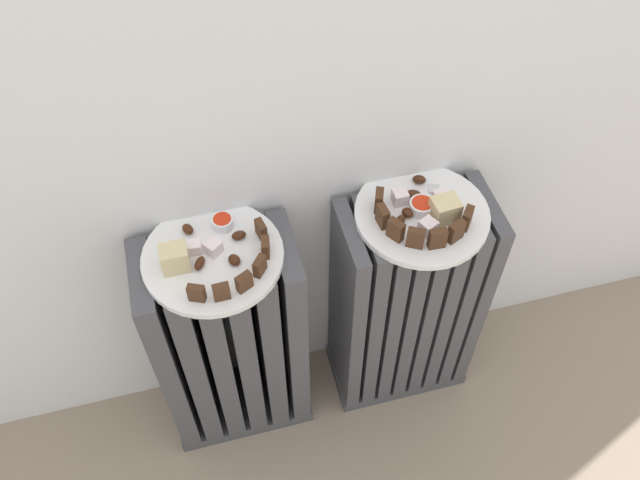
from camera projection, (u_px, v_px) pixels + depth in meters
The scene contains 35 objects.
radiator_left at pixel (231, 344), 1.36m from camera, with size 0.30×0.16×0.56m.
radiator_right at pixel (405, 305), 1.42m from camera, with size 0.30×0.16×0.56m.
plate_left at pixel (213, 257), 1.13m from camera, with size 0.24×0.24×0.01m, color white.
plate_right at pixel (422, 214), 1.19m from camera, with size 0.24×0.24×0.01m, color white.
dark_cake_slice_left_0 at pixel (196, 293), 1.06m from camera, with size 0.03×0.01×0.03m, color #472B19.
dark_cake_slice_left_1 at pixel (221, 292), 1.06m from camera, with size 0.03×0.01×0.03m, color #472B19.
dark_cake_slice_left_2 at pixel (244, 282), 1.07m from camera, with size 0.03×0.01×0.03m, color #472B19.
dark_cake_slice_left_3 at pixel (260, 266), 1.09m from camera, with size 0.03×0.01×0.03m, color #472B19.
dark_cake_slice_left_4 at pixel (266, 247), 1.12m from camera, with size 0.03×0.01×0.03m, color #472B19.
dark_cake_slice_left_5 at pixel (261, 230), 1.14m from camera, with size 0.03×0.01×0.03m, color #472B19.
marble_cake_slice_left_0 at pixel (175, 258), 1.09m from camera, with size 0.04×0.04×0.05m, color beige.
turkish_delight_left_0 at pixel (195, 247), 1.12m from camera, with size 0.02×0.02×0.02m, color white.
turkish_delight_left_1 at pixel (213, 248), 1.12m from camera, with size 0.02×0.02×0.02m, color white.
medjool_date_left_0 at pixel (239, 235), 1.14m from camera, with size 0.03×0.02×0.02m, color #3D1E0F.
medjool_date_left_1 at pixel (200, 263), 1.11m from camera, with size 0.03×0.01×0.01m, color #3D1E0F.
medjool_date_left_2 at pixel (188, 229), 1.15m from camera, with size 0.02×0.02×0.02m, color #3D1E0F.
medjool_date_left_3 at pixel (234, 260), 1.11m from camera, with size 0.02×0.02×0.01m, color #3D1E0F.
jam_bowl_left at pixel (223, 222), 1.16m from camera, with size 0.04×0.04×0.02m.
dark_cake_slice_right_0 at pixel (379, 200), 1.18m from camera, with size 0.03×0.01×0.04m, color #472B19.
dark_cake_slice_right_1 at pixel (383, 216), 1.15m from camera, with size 0.03×0.01×0.04m, color #472B19.
dark_cake_slice_right_2 at pixel (396, 230), 1.14m from camera, with size 0.03×0.01×0.04m, color #472B19.
dark_cake_slice_right_3 at pixel (416, 238), 1.12m from camera, with size 0.03×0.01×0.04m, color #472B19.
dark_cake_slice_right_4 at pixel (437, 239), 1.12m from camera, with size 0.03×0.01×0.04m, color #472B19.
dark_cake_slice_right_5 at pixel (456, 231), 1.13m from camera, with size 0.03×0.01×0.04m, color #472B19.
dark_cake_slice_right_6 at pixel (467, 218), 1.15m from camera, with size 0.03×0.01×0.04m, color #472B19.
marble_cake_slice_right_0 at pixel (445, 209), 1.16m from camera, with size 0.05×0.04×0.04m, color beige.
turkish_delight_right_0 at pixel (440, 198), 1.19m from camera, with size 0.02×0.02×0.02m, color white.
turkish_delight_right_1 at pixel (400, 197), 1.19m from camera, with size 0.03×0.03×0.03m, color white.
turkish_delight_right_2 at pixel (428, 227), 1.15m from camera, with size 0.03×0.03×0.03m, color white.
medjool_date_right_0 at pixel (400, 221), 1.16m from camera, with size 0.02×0.02×0.02m, color #3D1E0F.
medjool_date_right_1 at pixel (419, 180), 1.22m from camera, with size 0.02×0.02×0.02m, color #3D1E0F.
medjool_date_right_2 at pixel (408, 213), 1.18m from camera, with size 0.02×0.02×0.01m, color #3D1E0F.
medjool_date_right_3 at pixel (413, 194), 1.20m from camera, with size 0.03×0.02×0.02m, color #3D1E0F.
jam_bowl_right at pixel (422, 206), 1.18m from camera, with size 0.04×0.04×0.02m.
fork at pixel (434, 199), 1.20m from camera, with size 0.04×0.09×0.00m.
Camera 1 is at (-0.19, -0.43, 1.47)m, focal length 37.82 mm.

